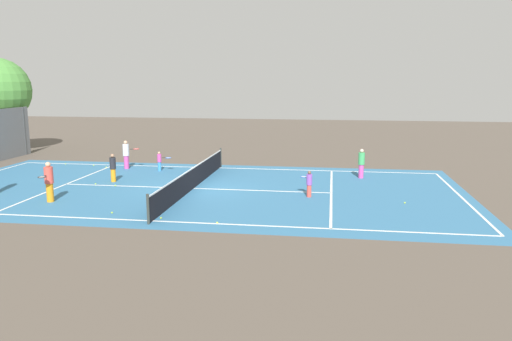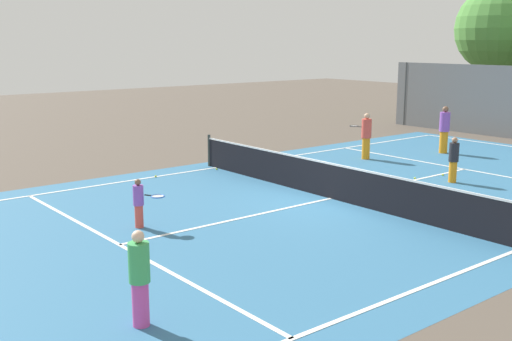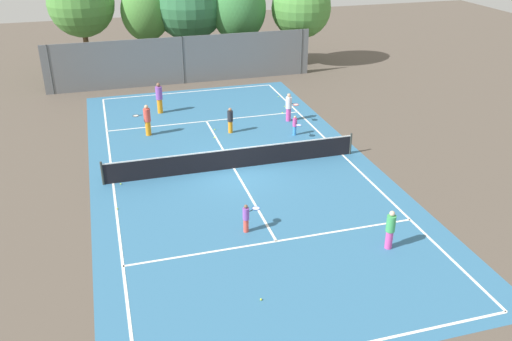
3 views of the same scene
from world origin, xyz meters
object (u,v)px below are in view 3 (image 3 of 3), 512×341
player_2 (247,217)px  tennis_ball_7 (117,209)px  player_4 (289,107)px  tennis_ball_6 (278,97)px  player_0 (159,98)px  tennis_ball_3 (204,170)px  tennis_ball_1 (121,184)px  tennis_ball_8 (127,163)px  player_5 (230,120)px  tennis_ball_9 (285,106)px  player_3 (147,120)px  tennis_ball_0 (261,299)px  tennis_ball_5 (214,138)px  player_1 (295,125)px  tennis_ball_2 (215,129)px  tennis_ball_4 (282,113)px  player_6 (390,229)px

player_2 → tennis_ball_7: (-4.60, 3.03, -0.57)m
player_4 → tennis_ball_6: player_4 is taller
player_0 → tennis_ball_3: bearing=-83.6°
tennis_ball_1 → tennis_ball_8: size_ratio=1.00×
player_0 → player_5: player_0 is taller
player_2 → player_5: (1.77, 9.79, 0.11)m
tennis_ball_6 → tennis_ball_7: bearing=-132.4°
tennis_ball_8 → tennis_ball_9: 11.25m
player_4 → tennis_ball_3: (-5.89, -4.99, -0.80)m
player_3 → tennis_ball_0: size_ratio=25.65×
tennis_ball_5 → tennis_ball_7: (-5.37, -6.23, 0.00)m
player_1 → tennis_ball_2: size_ratio=16.40×
player_1 → tennis_ball_9: player_1 is taller
player_3 → tennis_ball_8: (-1.35, -3.33, -0.84)m
tennis_ball_3 → tennis_ball_8: same height
tennis_ball_0 → tennis_ball_9: size_ratio=1.00×
player_3 → tennis_ball_1: size_ratio=25.65×
tennis_ball_4 → tennis_ball_9: same height
tennis_ball_9 → tennis_ball_1: bearing=-143.1°
player_2 → tennis_ball_7: size_ratio=17.53×
tennis_ball_0 → tennis_ball_5: same height
player_1 → tennis_ball_3: size_ratio=16.40×
player_1 → tennis_ball_5: bearing=169.3°
player_2 → player_5: bearing=79.8°
player_6 → tennis_ball_6: bearing=84.9°
player_1 → tennis_ball_6: bearing=79.5°
tennis_ball_5 → tennis_ball_7: same height
tennis_ball_4 → player_3: bearing=-171.2°
tennis_ball_0 → player_0: bearing=92.7°
player_1 → player_3: (-7.49, 2.19, 0.30)m
player_0 → player_1: bearing=-40.4°
tennis_ball_7 → tennis_ball_8: same height
player_3 → tennis_ball_8: bearing=-112.1°
player_2 → tennis_ball_2: (1.02, 10.38, -0.57)m
player_2 → tennis_ball_1: bearing=129.6°
tennis_ball_5 → tennis_ball_4: bearing=29.4°
player_6 → tennis_ball_8: size_ratio=23.03×
player_2 → tennis_ball_4: player_2 is taller
tennis_ball_1 → tennis_ball_4: same height
player_5 → tennis_ball_9: 5.21m
tennis_ball_2 → player_3: bearing=175.5°
tennis_ball_2 → tennis_ball_5: (-0.25, -1.12, 0.00)m
player_3 → player_5: (4.29, -0.87, -0.15)m
player_1 → tennis_ball_7: player_1 is taller
tennis_ball_2 → tennis_ball_6: bearing=40.8°
player_4 → tennis_ball_3: bearing=-139.7°
player_2 → tennis_ball_3: size_ratio=17.53×
tennis_ball_7 → player_6: bearing=-31.0°
player_6 → tennis_ball_8: (-8.46, 9.80, -0.75)m
tennis_ball_6 → tennis_ball_8: size_ratio=1.00×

